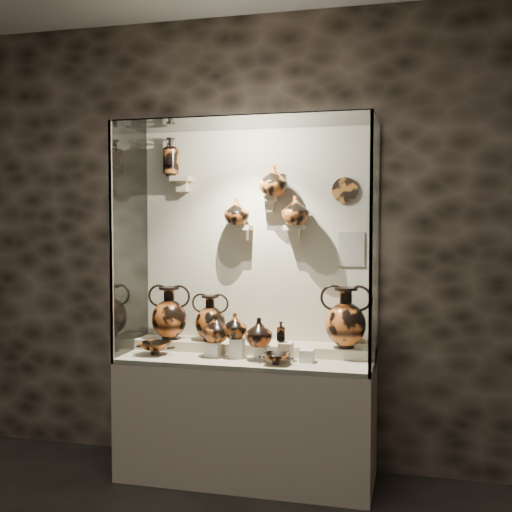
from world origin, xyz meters
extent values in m
cube|color=black|center=(0.00, 2.50, 1.60)|extent=(5.00, 0.02, 3.20)
cube|color=beige|center=(0.00, 2.18, 0.40)|extent=(1.70, 0.60, 0.80)
cube|color=beige|center=(0.00, 2.18, 0.82)|extent=(1.68, 0.58, 0.03)
cube|color=beige|center=(0.00, 2.35, 0.85)|extent=(1.70, 0.25, 0.10)
cube|color=beige|center=(0.00, 2.50, 1.60)|extent=(1.70, 0.03, 1.60)
cube|color=white|center=(0.00, 1.88, 1.60)|extent=(1.70, 0.01, 1.60)
cube|color=white|center=(-0.85, 2.18, 1.60)|extent=(0.01, 0.60, 1.60)
cube|color=white|center=(0.85, 2.18, 1.60)|extent=(0.01, 0.60, 1.60)
cube|color=white|center=(0.00, 2.18, 2.40)|extent=(1.70, 0.60, 0.01)
cube|color=gray|center=(-0.84, 1.89, 1.60)|extent=(0.02, 0.02, 1.60)
cube|color=gray|center=(0.84, 1.89, 1.60)|extent=(0.02, 0.02, 1.60)
cube|color=silver|center=(-0.22, 2.13, 0.88)|extent=(0.09, 0.09, 0.10)
cube|color=silver|center=(-0.05, 2.13, 0.90)|extent=(0.09, 0.09, 0.13)
cube|color=silver|center=(0.12, 2.13, 0.88)|extent=(0.09, 0.09, 0.09)
cube|color=silver|center=(0.28, 2.13, 0.89)|extent=(0.09, 0.09, 0.12)
cube|color=silver|center=(0.42, 2.13, 0.87)|extent=(0.09, 0.09, 0.08)
cube|color=beige|center=(-0.55, 2.42, 2.05)|extent=(0.14, 0.12, 0.04)
cube|color=beige|center=(-0.10, 2.42, 1.70)|extent=(0.14, 0.12, 0.04)
cube|color=beige|center=(0.10, 2.42, 1.90)|extent=(0.10, 0.12, 0.04)
cube|color=beige|center=(0.28, 2.42, 1.70)|extent=(0.14, 0.12, 0.04)
imported|color=#BB5924|center=(-0.20, 2.14, 1.02)|extent=(0.24, 0.24, 0.19)
imported|color=#994A1B|center=(-0.07, 2.15, 1.04)|extent=(0.20, 0.20, 0.17)
imported|color=#BB5924|center=(0.10, 2.11, 1.01)|extent=(0.24, 0.24, 0.19)
imported|color=#994A1B|center=(-0.13, 2.38, 1.81)|extent=(0.23, 0.23, 0.18)
imported|color=#994A1B|center=(0.14, 2.37, 2.02)|extent=(0.26, 0.26, 0.21)
imported|color=#994A1B|center=(0.29, 2.37, 1.82)|extent=(0.22, 0.22, 0.20)
cylinder|color=#9E5B1F|center=(0.62, 2.47, 1.96)|extent=(0.18, 0.02, 0.18)
cube|color=beige|center=(0.67, 2.47, 1.55)|extent=(0.18, 0.01, 0.24)
camera|label=1|loc=(1.12, -1.94, 1.74)|focal=45.00mm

